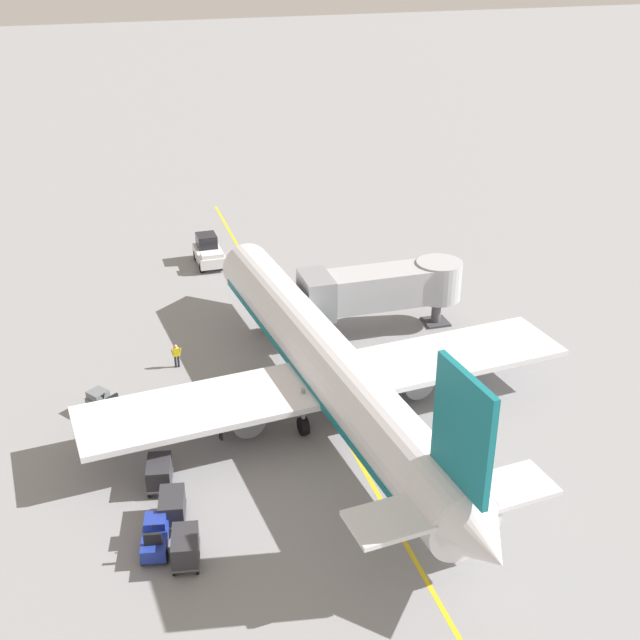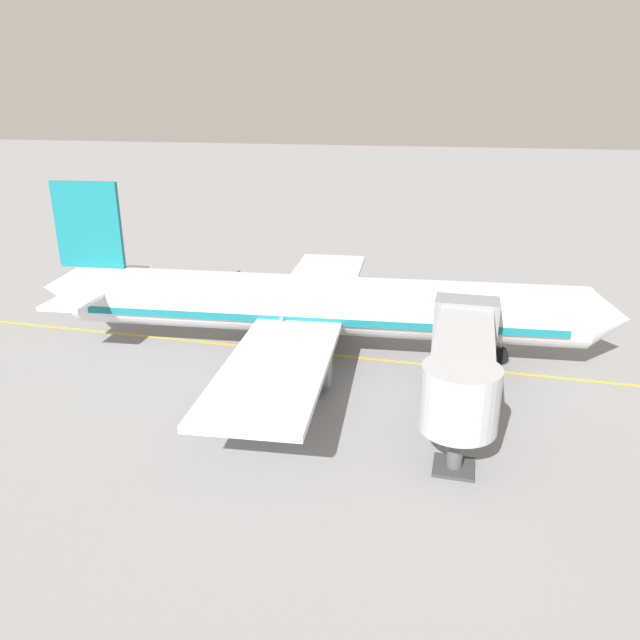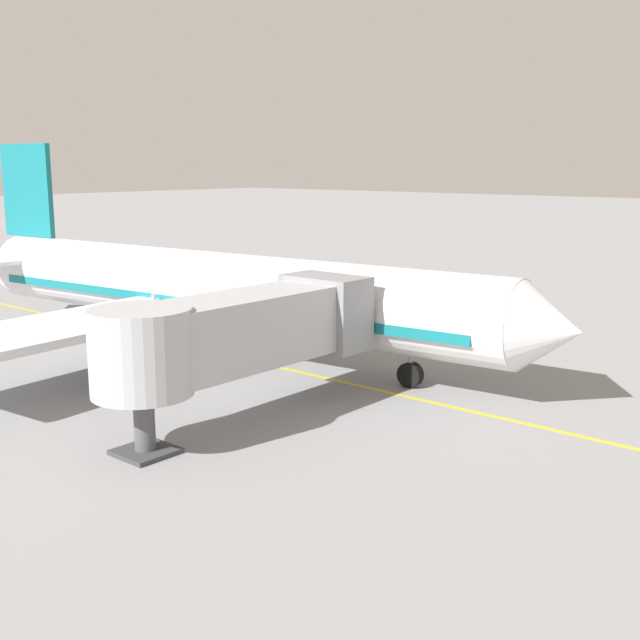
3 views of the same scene
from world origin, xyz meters
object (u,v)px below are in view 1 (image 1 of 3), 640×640
at_px(ground_crew_loader, 140,425).
at_px(baggage_tug_lead, 105,404).
at_px(pushback_tractor, 209,252).
at_px(ground_crew_wing_walker, 220,426).
at_px(baggage_cart_second_in_train, 172,506).
at_px(baggage_cart_third_in_train, 185,546).
at_px(parked_airliner, 328,366).
at_px(ground_crew_marshaller, 176,354).
at_px(baggage_tug_trailing, 155,537).
at_px(baggage_cart_front, 159,472).
at_px(jet_bridge, 382,288).

bearing_deg(ground_crew_loader, baggage_tug_lead, 119.60).
bearing_deg(pushback_tractor, ground_crew_wing_walker, -98.23).
distance_m(baggage_cart_second_in_train, baggage_cart_third_in_train, 3.08).
relative_size(parked_airliner, baggage_cart_second_in_train, 12.55).
relative_size(baggage_tug_lead, ground_crew_marshaller, 1.62).
height_order(baggage_tug_trailing, ground_crew_marshaller, ground_crew_marshaller).
height_order(baggage_cart_front, ground_crew_wing_walker, ground_crew_wing_walker).
bearing_deg(jet_bridge, baggage_cart_front, -141.95).
height_order(pushback_tractor, baggage_tug_lead, pushback_tractor).
bearing_deg(baggage_tug_lead, jet_bridge, 16.02).
distance_m(parked_airliner, baggage_cart_third_in_train, 14.91).
relative_size(jet_bridge, baggage_cart_second_in_train, 4.01).
bearing_deg(jet_bridge, ground_crew_marshaller, -175.68).
relative_size(jet_bridge, ground_crew_wing_walker, 7.06).
bearing_deg(baggage_cart_second_in_train, ground_crew_wing_walker, 60.68).
xyz_separation_m(jet_bridge, ground_crew_wing_walker, (-13.69, -10.34, -2.50)).
bearing_deg(pushback_tractor, baggage_cart_third_in_train, -101.34).
distance_m(parked_airliner, jet_bridge, 11.48).
bearing_deg(baggage_tug_trailing, jet_bridge, 45.26).
bearing_deg(ground_crew_marshaller, baggage_tug_trailing, -100.97).
height_order(ground_crew_wing_walker, ground_crew_marshaller, same).
relative_size(parked_airliner, ground_crew_marshaller, 22.10).
bearing_deg(baggage_cart_front, baggage_cart_second_in_train, -84.40).
xyz_separation_m(jet_bridge, baggage_cart_second_in_train, (-17.30, -16.75, -2.50)).
relative_size(baggage_cart_front, ground_crew_loader, 1.76).
xyz_separation_m(jet_bridge, ground_crew_loader, (-18.12, -8.93, -2.50)).
distance_m(baggage_cart_third_in_train, ground_crew_wing_walker, 10.07).
relative_size(parked_airliner, jet_bridge, 3.13).
bearing_deg(baggage_tug_trailing, baggage_cart_front, 80.81).
relative_size(jet_bridge, pushback_tractor, 2.70).
relative_size(baggage_cart_second_in_train, ground_crew_wing_walker, 1.76).
relative_size(jet_bridge, ground_crew_marshaller, 7.06).
xyz_separation_m(baggage_cart_front, baggage_cart_third_in_train, (0.51, -6.05, 0.00)).
bearing_deg(ground_crew_wing_walker, ground_crew_marshaller, 97.98).
height_order(baggage_tug_lead, ground_crew_wing_walker, ground_crew_wing_walker).
xyz_separation_m(jet_bridge, pushback_tractor, (-9.87, 16.12, -2.35)).
height_order(parked_airliner, ground_crew_wing_walker, parked_airliner).
bearing_deg(ground_crew_wing_walker, baggage_cart_front, -138.64).
distance_m(baggage_cart_front, ground_crew_marshaller, 12.90).
xyz_separation_m(baggage_tug_trailing, ground_crew_wing_walker, (4.66, 8.19, 0.24)).
height_order(parked_airliner, baggage_cart_second_in_train, parked_airliner).
distance_m(jet_bridge, baggage_cart_third_in_train, 26.28).
bearing_deg(pushback_tractor, ground_crew_loader, -108.24).
height_order(parked_airliner, ground_crew_loader, parked_airliner).
bearing_deg(baggage_cart_third_in_train, baggage_cart_front, 94.81).
relative_size(baggage_cart_front, baggage_cart_third_in_train, 1.00).
height_order(baggage_cart_second_in_train, ground_crew_wing_walker, ground_crew_wing_walker).
bearing_deg(baggage_cart_third_in_train, pushback_tractor, 78.66).
bearing_deg(baggage_cart_front, parked_airliner, 22.84).
height_order(pushback_tractor, baggage_cart_front, pushback_tractor).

